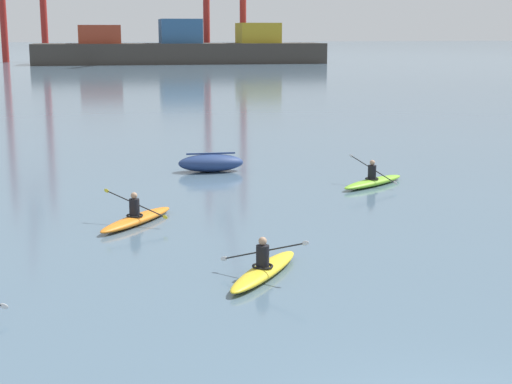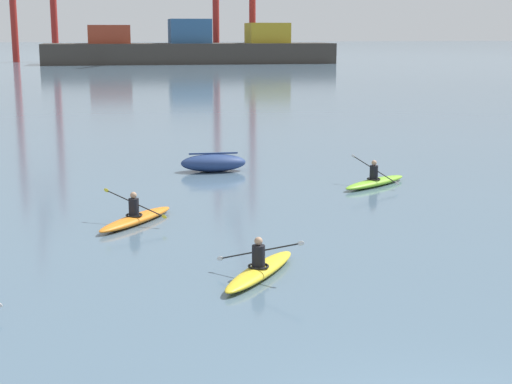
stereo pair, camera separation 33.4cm
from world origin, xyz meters
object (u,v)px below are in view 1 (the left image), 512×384
(container_barge, at_px, (181,49))
(kayak_yellow, at_px, (264,269))
(kayak_lime, at_px, (373,181))
(capsized_dinghy, at_px, (211,163))
(kayak_orange, at_px, (137,218))

(container_barge, xyz_separation_m, kayak_yellow, (-10.16, -118.06, -2.35))
(container_barge, relative_size, kayak_lime, 15.78)
(capsized_dinghy, xyz_separation_m, kayak_orange, (-3.31, -8.06, -0.18))
(container_barge, height_order, kayak_orange, container_barge)
(kayak_yellow, bearing_deg, kayak_lime, 57.79)
(container_barge, xyz_separation_m, kayak_lime, (-4.10, -108.43, -2.35))
(container_barge, distance_m, kayak_lime, 108.54)
(capsized_dinghy, xyz_separation_m, kayak_yellow, (-0.67, -13.60, -0.18))
(capsized_dinghy, bearing_deg, container_barge, 84.81)
(kayak_orange, bearing_deg, kayak_yellow, -64.55)
(kayak_lime, xyz_separation_m, kayak_orange, (-8.70, -4.08, 0.00))
(capsized_dinghy, distance_m, kayak_lime, 6.70)
(container_barge, relative_size, kayak_orange, 16.06)
(container_barge, bearing_deg, kayak_yellow, -94.92)
(capsized_dinghy, distance_m, kayak_orange, 8.71)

